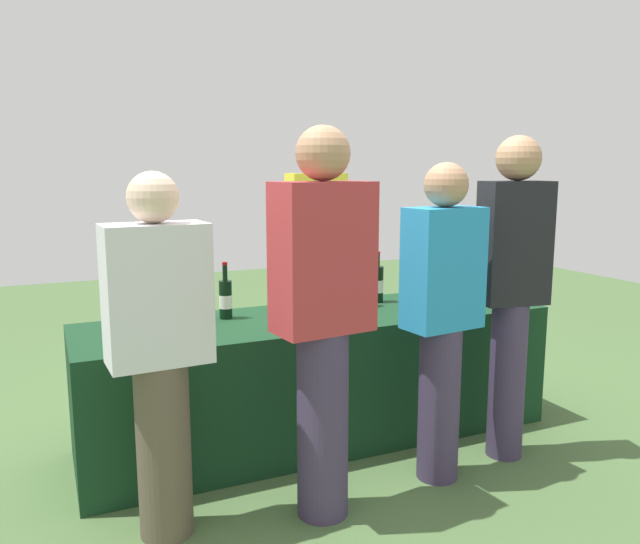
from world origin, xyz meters
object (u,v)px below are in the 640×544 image
Objects in this scene: wine_glass_0 at (172,315)px; server_pouring at (316,255)px; wine_bottle_3 at (360,287)px; guest_1 at (323,312)px; wine_bottle_1 at (226,299)px; guest_0 at (159,348)px; wine_glass_1 at (293,308)px; guest_3 at (512,282)px; wine_bottle_6 at (462,281)px; wine_bottle_2 at (338,289)px; wine_bottle_4 at (377,284)px; wine_glass_2 at (360,303)px; wine_bottle_5 at (420,283)px; wine_bottle_0 at (138,308)px; guest_2 at (442,312)px.

wine_glass_0 is 1.35m from server_pouring.
wine_bottle_3 is 0.19× the size of guest_1.
guest_0 reaches higher than wine_bottle_1.
wine_glass_1 is 0.09× the size of guest_3.
wine_bottle_6 is at bearing 24.52° from guest_1.
guest_0 is at bearing -146.68° from wine_bottle_2.
server_pouring is 1.83m from guest_0.
wine_bottle_4 reaches higher than wine_bottle_2.
wine_bottle_2 is 0.18× the size of guest_3.
wine_bottle_5 is at bearing 26.76° from wine_glass_2.
wine_bottle_0 is 1.00× the size of wine_bottle_5.
wine_bottle_3 is 0.19× the size of server_pouring.
guest_0 is (-1.19, -0.79, -0.01)m from wine_bottle_2.
wine_bottle_5 reaches higher than wine_glass_0.
server_pouring is (-0.76, 0.61, 0.13)m from wine_bottle_6.
wine_bottle_5 is 1.02m from wine_glass_1.
wine_glass_0 is 1.77m from guest_3.
guest_0 is 0.90× the size of guest_3.
guest_1 is at bearing 69.99° from server_pouring.
guest_1 reaches higher than wine_bottle_3.
wine_bottle_0 is 1.54m from guest_2.
guest_2 is (-0.39, -0.80, 0.02)m from wine_bottle_5.
guest_1 is 1.16m from guest_3.
wine_bottle_5 is at bearing 17.00° from wine_glass_1.
guest_0 reaches higher than wine_bottle_4.
wine_bottle_3 reaches higher than wine_bottle_0.
wine_bottle_2 is 0.17× the size of guest_1.
guest_0 reaches higher than wine_glass_1.
wine_bottle_4 is at bearing 168.67° from wine_bottle_6.
guest_3 is at bearing -106.48° from wine_bottle_6.
wine_bottle_4 is at bearing 1.90° from wine_bottle_1.
guest_0 is 0.89× the size of guest_1.
wine_bottle_1 is 1.05× the size of wine_bottle_2.
guest_0 is at bearing -161.04° from wine_bottle_6.
guest_1 is (-0.09, -0.57, 0.11)m from wine_glass_1.
guest_0 is at bearing -150.19° from wine_glass_1.
guest_0 is (-1.74, -0.73, -0.01)m from wine_bottle_5.
wine_bottle_1 is 0.18× the size of guest_1.
wine_bottle_0 is 1.46m from wine_bottle_4.
wine_glass_2 is at bearing 103.27° from guest_2.
guest_2 reaches higher than wine_bottle_2.
guest_0 is (-0.02, -0.72, -0.01)m from wine_bottle_0.
guest_0 is at bearing -159.06° from wine_glass_2.
wine_bottle_5 is 0.75m from server_pouring.
wine_bottle_0 is at bearing -176.98° from wine_bottle_2.
wine_glass_2 is at bearing -117.20° from wine_bottle_3.
wine_bottle_3 is 2.43× the size of wine_glass_0.
guest_3 is (0.35, -0.81, 0.12)m from wine_bottle_4.
guest_3 is (1.06, -0.44, 0.13)m from wine_glass_1.
guest_3 is at bearing -0.50° from guest_1.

